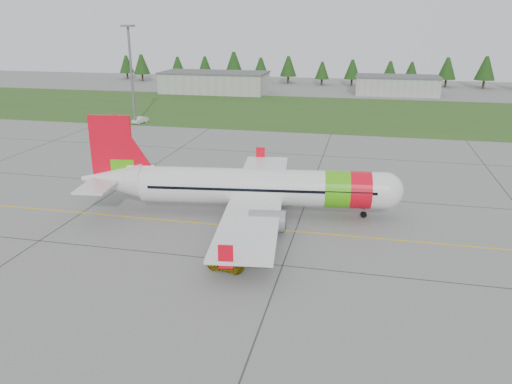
# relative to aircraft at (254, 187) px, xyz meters

# --- Properties ---
(ground) EXTENTS (320.00, 320.00, 0.00)m
(ground) POSITION_rel_aircraft_xyz_m (-4.58, -12.12, -3.23)
(ground) COLOR gray
(ground) RESTS_ON ground
(aircraft) EXTENTS (36.88, 34.24, 11.19)m
(aircraft) POSITION_rel_aircraft_xyz_m (0.00, 0.00, 0.00)
(aircraft) COLOR white
(aircraft) RESTS_ON ground
(follow_me_car) EXTENTS (1.30, 1.48, 3.31)m
(follow_me_car) POSITION_rel_aircraft_xyz_m (0.61, -14.04, -1.57)
(follow_me_car) COLOR #DDBB0C
(follow_me_car) RESTS_ON ground
(service_van) EXTENTS (1.74, 1.69, 4.13)m
(service_van) POSITION_rel_aircraft_xyz_m (-36.22, 47.41, -1.16)
(service_van) COLOR silver
(service_van) RESTS_ON ground
(grass_strip) EXTENTS (320.00, 50.00, 0.03)m
(grass_strip) POSITION_rel_aircraft_xyz_m (-4.58, 69.88, -3.21)
(grass_strip) COLOR #30561E
(grass_strip) RESTS_ON ground
(taxi_guideline) EXTENTS (120.00, 0.25, 0.02)m
(taxi_guideline) POSITION_rel_aircraft_xyz_m (-4.58, -4.12, -3.22)
(taxi_guideline) COLOR gold
(taxi_guideline) RESTS_ON ground
(hangar_west) EXTENTS (32.00, 14.00, 6.00)m
(hangar_west) POSITION_rel_aircraft_xyz_m (-34.58, 97.88, -0.23)
(hangar_west) COLOR #A8A8A3
(hangar_west) RESTS_ON ground
(hangar_east) EXTENTS (24.00, 12.00, 5.20)m
(hangar_east) POSITION_rel_aircraft_xyz_m (20.42, 105.88, -0.63)
(hangar_east) COLOR #A8A8A3
(hangar_east) RESTS_ON ground
(floodlight_mast) EXTENTS (0.50, 0.50, 20.00)m
(floodlight_mast) POSITION_rel_aircraft_xyz_m (-36.58, 45.88, 6.77)
(floodlight_mast) COLOR slate
(floodlight_mast) RESTS_ON ground
(treeline) EXTENTS (160.00, 8.00, 10.00)m
(treeline) POSITION_rel_aircraft_xyz_m (-4.58, 125.88, 1.77)
(treeline) COLOR #1C3F14
(treeline) RESTS_ON ground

